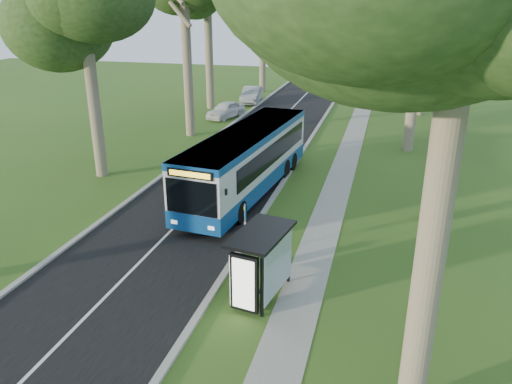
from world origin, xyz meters
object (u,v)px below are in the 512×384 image
Objects in this scene: bus_stop_sign at (245,224)px; car_white at (226,110)px; bus_shelter at (262,257)px; car_silver at (251,95)px; litter_bin at (264,256)px; bus at (247,161)px.

bus_stop_sign reaches higher than car_white.
bus_shelter is 28.36m from car_white.
car_silver reaches higher than car_white.
litter_bin is 0.22× the size of car_white.
car_white is (-8.59, 23.54, -0.69)m from bus_stop_sign.
bus is at bearing 118.59° from bus_shelter.
bus_stop_sign is 1.49m from litter_bin.
bus_stop_sign is at bearing -68.72° from bus.
litter_bin is at bearing -79.72° from car_silver.
car_silver is (-9.70, 33.67, -0.91)m from bus_shelter.
bus is 7.10m from bus_stop_sign.
car_white is at bearing 117.78° from bus.
car_white is (-10.03, 26.52, -0.97)m from bus_shelter.
bus_stop_sign is at bearing 143.14° from litter_bin.
car_silver is (0.33, 7.16, 0.06)m from car_white.
bus is 3.04× the size of car_white.
litter_bin is at bearing 112.57° from bus_shelter.
bus_stop_sign is at bearing -53.11° from car_white.
car_white is at bearing 85.34° from bus_stop_sign.
bus reaches higher than car_white.
bus_shelter is (3.32, -9.82, -0.03)m from bus.
bus_stop_sign is 31.80m from car_silver.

